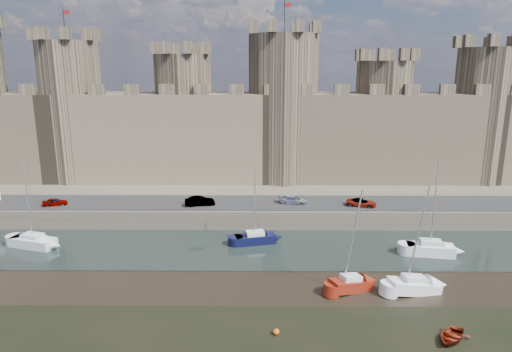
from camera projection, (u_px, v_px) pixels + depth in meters
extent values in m
cube|color=black|center=(274.00, 249.00, 53.19)|extent=(160.00, 12.00, 0.08)
cube|color=#4C443A|center=(269.00, 169.00, 87.86)|extent=(160.00, 60.00, 2.50)
cube|color=black|center=(272.00, 203.00, 62.30)|extent=(160.00, 7.00, 0.10)
cube|color=#42382B|center=(270.00, 137.00, 74.25)|extent=(100.00, 9.00, 14.00)
cylinder|color=#42382B|center=(73.00, 112.00, 73.55)|extent=(10.00, 10.00, 22.00)
cylinder|color=black|center=(64.00, 24.00, 70.33)|extent=(0.10, 0.10, 5.00)
cube|color=maroon|center=(66.00, 12.00, 69.90)|extent=(1.00, 0.03, 0.60)
cylinder|color=#42382B|center=(184.00, 118.00, 73.64)|extent=(9.00, 9.00, 20.00)
cylinder|color=#42382B|center=(283.00, 109.00, 73.16)|extent=(11.00, 11.00, 23.00)
cylinder|color=black|center=(284.00, 17.00, 69.82)|extent=(0.10, 0.10, 5.00)
cube|color=maroon|center=(288.00, 5.00, 69.39)|extent=(1.00, 0.03, 0.60)
cylinder|color=#42382B|center=(382.00, 121.00, 73.51)|extent=(9.00, 9.00, 19.00)
cylinder|color=#42382B|center=(482.00, 115.00, 73.14)|extent=(10.00, 10.00, 21.00)
imported|color=gray|center=(55.00, 202.00, 61.00)|extent=(3.35, 2.09, 1.06)
imported|color=gray|center=(200.00, 201.00, 60.95)|extent=(4.17, 2.20, 1.31)
imported|color=gray|center=(294.00, 200.00, 61.86)|extent=(4.06, 2.20, 1.12)
imported|color=gray|center=(361.00, 203.00, 60.67)|extent=(4.29, 2.84, 1.10)
cube|color=silver|center=(33.00, 242.00, 53.56)|extent=(5.75, 3.57, 1.09)
cube|color=silver|center=(32.00, 236.00, 53.37)|extent=(2.71, 2.10, 0.50)
cylinder|color=silver|center=(28.00, 201.00, 52.36)|extent=(0.14, 0.14, 8.95)
cube|color=black|center=(255.00, 239.00, 54.63)|extent=(5.07, 2.90, 1.04)
cube|color=silver|center=(255.00, 233.00, 54.45)|extent=(2.36, 1.75, 0.47)
cylinder|color=silver|center=(255.00, 201.00, 53.49)|extent=(0.14, 0.14, 8.52)
cube|color=white|center=(430.00, 250.00, 51.28)|extent=(5.38, 2.75, 1.21)
cube|color=silver|center=(431.00, 242.00, 51.07)|extent=(2.47, 1.73, 0.55)
cylinder|color=silver|center=(435.00, 203.00, 49.95)|extent=(0.14, 0.14, 9.89)
cube|color=maroon|center=(351.00, 285.00, 43.32)|extent=(4.60, 3.31, 1.09)
cube|color=silver|center=(351.00, 277.00, 43.13)|extent=(2.22, 1.86, 0.50)
cylinder|color=silver|center=(353.00, 236.00, 42.12)|extent=(0.14, 0.14, 8.95)
cube|color=white|center=(413.00, 287.00, 42.96)|extent=(5.15, 2.79, 1.15)
cube|color=silver|center=(414.00, 279.00, 42.76)|extent=(2.38, 1.72, 0.52)
cylinder|color=silver|center=(418.00, 234.00, 41.71)|extent=(0.14, 0.14, 9.38)
imported|color=maroon|center=(451.00, 337.00, 35.45)|extent=(3.91, 4.05, 0.68)
sphere|color=orange|center=(276.00, 332.00, 36.27)|extent=(0.50, 0.50, 0.50)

